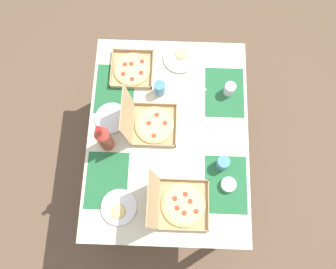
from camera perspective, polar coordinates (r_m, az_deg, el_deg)
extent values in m
plane|color=brown|center=(2.94, 0.00, -4.32)|extent=(6.00, 6.00, 0.00)
cylinder|color=#3F3328|center=(2.54, 10.34, -16.74)|extent=(0.07, 0.07, 0.71)
cylinder|color=#3F3328|center=(2.85, 9.85, 9.52)|extent=(0.07, 0.07, 0.71)
cylinder|color=#3F3328|center=(2.55, -11.31, -15.96)|extent=(0.07, 0.07, 0.71)
cylinder|color=#3F3328|center=(2.86, -8.94, 10.11)|extent=(0.07, 0.07, 0.71)
cube|color=beige|center=(2.23, 0.00, -0.11)|extent=(1.38, 1.04, 0.03)
cube|color=#236638|center=(2.17, 9.59, -8.16)|extent=(0.36, 0.26, 0.00)
cube|color=#236638|center=(2.35, 9.36, 6.94)|extent=(0.36, 0.26, 0.00)
cube|color=#236638|center=(2.18, -10.12, -7.48)|extent=(0.36, 0.26, 0.00)
cube|color=#236638|center=(2.36, -8.81, 7.52)|extent=(0.36, 0.26, 0.00)
cube|color=tan|center=(2.13, 2.58, -11.57)|extent=(0.30, 0.30, 0.01)
cube|color=tan|center=(2.10, 2.51, -15.58)|extent=(0.01, 0.30, 0.03)
cube|color=tan|center=(2.13, 2.68, -7.52)|extent=(0.01, 0.30, 0.03)
cube|color=tan|center=(2.12, 6.72, -11.60)|extent=(0.30, 0.01, 0.03)
cube|color=tan|center=(2.11, -1.54, -11.39)|extent=(0.30, 0.01, 0.03)
cylinder|color=#E0B76B|center=(2.12, 2.59, -11.55)|extent=(0.27, 0.27, 0.01)
cylinder|color=#EFD67F|center=(2.11, 2.60, -11.52)|extent=(0.24, 0.24, 0.00)
cylinder|color=red|center=(2.12, 2.89, -9.86)|extent=(0.03, 0.03, 0.00)
cylinder|color=red|center=(2.11, 1.12, -10.59)|extent=(0.03, 0.03, 0.00)
cylinder|color=red|center=(2.10, 1.50, -12.09)|extent=(0.03, 0.03, 0.00)
cylinder|color=red|center=(2.10, 2.71, -12.90)|extent=(0.03, 0.03, 0.00)
cylinder|color=red|center=(2.11, 4.68, -12.61)|extent=(0.03, 0.03, 0.00)
cylinder|color=red|center=(2.11, 3.71, -11.02)|extent=(0.03, 0.03, 0.00)
cube|color=tan|center=(1.95, -2.46, -10.85)|extent=(0.30, 0.05, 0.30)
cube|color=tan|center=(2.41, -5.95, 10.64)|extent=(0.29, 0.29, 0.01)
cube|color=tan|center=(2.33, -6.22, 7.81)|extent=(0.01, 0.29, 0.03)
cube|color=tan|center=(2.46, -5.78, 13.71)|extent=(0.01, 0.29, 0.03)
cube|color=tan|center=(2.38, -2.60, 10.79)|extent=(0.29, 0.01, 0.03)
cube|color=tan|center=(2.41, -9.35, 10.86)|extent=(0.29, 0.01, 0.03)
cylinder|color=#E0B76B|center=(2.40, -5.97, 10.74)|extent=(0.25, 0.25, 0.01)
cylinder|color=#EFD67F|center=(2.39, -5.99, 10.83)|extent=(0.23, 0.23, 0.00)
cylinder|color=red|center=(2.41, -6.11, 11.61)|extent=(0.03, 0.03, 0.00)
cylinder|color=red|center=(2.41, -7.17, 11.49)|extent=(0.03, 0.03, 0.00)
cylinder|color=red|center=(2.38, -7.47, 9.94)|extent=(0.03, 0.03, 0.00)
cylinder|color=red|center=(2.35, -5.99, 9.14)|extent=(0.03, 0.03, 0.00)
cylinder|color=red|center=(2.37, -4.52, 10.19)|extent=(0.03, 0.03, 0.00)
cylinder|color=red|center=(2.41, -4.33, 12.01)|extent=(0.03, 0.03, 0.00)
cube|color=tan|center=(2.24, -2.25, 1.53)|extent=(0.29, 0.29, 0.01)
cube|color=tan|center=(2.18, -2.44, -1.84)|extent=(0.01, 0.29, 0.03)
cube|color=tan|center=(2.27, -2.10, 5.06)|extent=(0.01, 0.29, 0.03)
cube|color=tan|center=(2.22, 1.38, 1.57)|extent=(0.29, 0.01, 0.03)
cube|color=tan|center=(2.23, -5.90, 1.80)|extent=(0.29, 0.01, 0.03)
cylinder|color=#E0B76B|center=(2.23, -2.26, 1.61)|extent=(0.25, 0.25, 0.01)
cylinder|color=#EFD67F|center=(2.22, -2.27, 1.68)|extent=(0.23, 0.23, 0.00)
cylinder|color=red|center=(2.24, -1.90, 3.29)|extent=(0.03, 0.03, 0.00)
cylinder|color=red|center=(2.22, -3.21, 1.90)|extent=(0.03, 0.03, 0.00)
cylinder|color=red|center=(2.19, -2.39, -0.19)|extent=(0.03, 0.03, 0.00)
cylinder|color=red|center=(2.22, -0.50, 1.92)|extent=(0.03, 0.03, 0.00)
cube|color=tan|center=(2.08, -6.84, 3.24)|extent=(0.29, 0.04, 0.29)
cylinder|color=white|center=(2.44, 2.04, 12.54)|extent=(0.23, 0.23, 0.01)
cylinder|color=white|center=(2.43, 2.05, 12.64)|extent=(0.24, 0.24, 0.01)
cylinder|color=#E0B76B|center=(2.44, 2.35, 13.24)|extent=(0.10, 0.10, 0.01)
cylinder|color=#EFD67F|center=(2.43, 2.36, 13.31)|extent=(0.08, 0.08, 0.00)
cylinder|color=white|center=(2.14, -8.12, -11.86)|extent=(0.21, 0.21, 0.01)
cylinder|color=white|center=(2.13, -8.15, -11.84)|extent=(0.22, 0.22, 0.01)
cylinder|color=#E0B76B|center=(2.13, -8.24, -12.53)|extent=(0.09, 0.09, 0.01)
cylinder|color=#EFD67F|center=(2.12, -8.26, -12.51)|extent=(0.08, 0.08, 0.00)
cylinder|color=white|center=(2.28, -9.32, 2.68)|extent=(0.21, 0.21, 0.01)
cylinder|color=white|center=(2.27, -9.35, 2.75)|extent=(0.21, 0.21, 0.01)
cylinder|color=#B2382D|center=(2.13, -10.46, -0.81)|extent=(0.09, 0.09, 0.22)
cone|color=#B2382D|center=(2.01, -11.09, 0.23)|extent=(0.09, 0.09, 0.04)
cylinder|color=#B2382D|center=(1.97, -11.34, 0.62)|extent=(0.03, 0.03, 0.06)
cylinder|color=red|center=(1.94, -11.52, 0.93)|extent=(0.03, 0.03, 0.01)
cylinder|color=teal|center=(2.15, 9.09, -4.72)|extent=(0.08, 0.08, 0.10)
cylinder|color=silver|center=(2.32, 10.18, 7.43)|extent=(0.07, 0.07, 0.09)
cylinder|color=teal|center=(2.28, -1.38, 7.65)|extent=(0.07, 0.07, 0.11)
cylinder|color=white|center=(2.16, 10.00, -8.20)|extent=(0.09, 0.09, 0.04)
cube|color=#B7B7BC|center=(2.25, 6.13, 1.88)|extent=(0.16, 0.13, 0.00)
cube|color=#B7B7BC|center=(2.33, 4.06, 7.29)|extent=(0.04, 0.19, 0.00)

